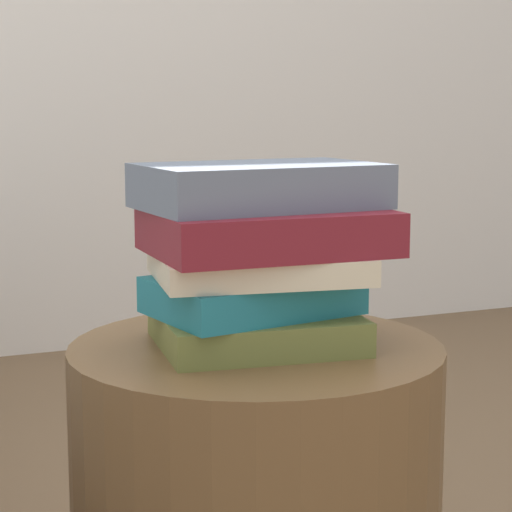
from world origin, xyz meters
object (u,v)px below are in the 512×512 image
at_px(book_maroon, 267,231).
at_px(book_slate, 260,186).
at_px(book_teal, 253,296).
at_px(book_olive, 255,328).
at_px(book_cream, 255,266).

height_order(book_maroon, book_slate, book_slate).
bearing_deg(book_maroon, book_teal, 162.42).
relative_size(book_olive, book_slate, 0.83).
distance_m(book_cream, book_slate, 0.10).
xyz_separation_m(book_olive, book_maroon, (0.01, -0.01, 0.12)).
height_order(book_olive, book_teal, book_teal).
height_order(book_teal, book_slate, book_slate).
relative_size(book_olive, book_maroon, 0.85).
xyz_separation_m(book_cream, book_maroon, (0.01, -0.00, 0.04)).
height_order(book_cream, book_maroon, book_maroon).
height_order(book_olive, book_slate, book_slate).
bearing_deg(book_maroon, book_cream, 168.93).
distance_m(book_olive, book_slate, 0.17).
distance_m(book_teal, book_cream, 0.04).
bearing_deg(book_teal, book_olive, 39.88).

